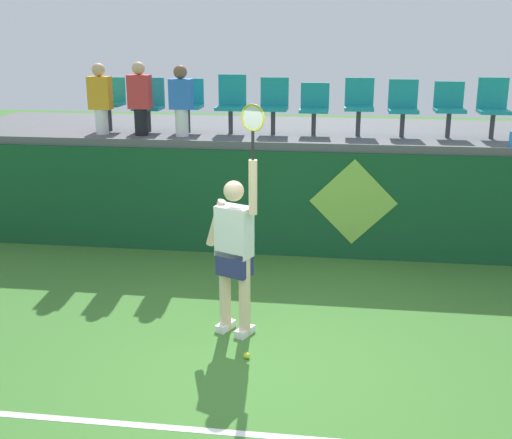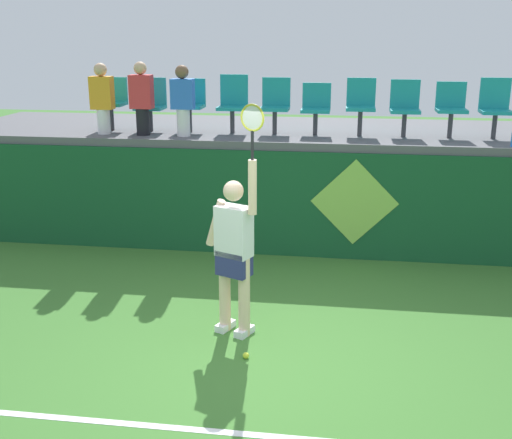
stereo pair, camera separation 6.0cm
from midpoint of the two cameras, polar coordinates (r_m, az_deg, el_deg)
name	(u,v)px [view 2 (the right image)]	position (r m, az deg, el deg)	size (l,w,h in m)	color
ground_plane	(256,366)	(6.72, 0.24, -12.79)	(40.00, 40.00, 0.00)	#3D752D
court_back_wall	(289,203)	(9.61, 3.12, 1.43)	(11.24, 0.20, 1.59)	#144C28
spectator_platform	(298,132)	(10.78, 3.87, 7.72)	(11.24, 2.87, 0.12)	#56565B
court_baseline_stripe	(236,433)	(5.75, -1.46, -18.35)	(10.12, 0.08, 0.01)	white
tennis_player	(234,249)	(7.01, -1.67, -2.61)	(0.71, 0.39, 2.57)	white
tennis_ball	(246,356)	(6.84, -0.63, -11.93)	(0.07, 0.07, 0.07)	#D1E533
stadium_chair_0	(112,100)	(10.80, -12.43, 10.28)	(0.44, 0.42, 0.83)	#38383D
stadium_chair_1	(151,102)	(10.60, -9.07, 10.20)	(0.44, 0.42, 0.83)	#38383D
stadium_chair_2	(190,102)	(10.42, -5.65, 10.30)	(0.44, 0.42, 0.83)	#38383D
stadium_chair_3	(233,101)	(10.29, -1.87, 10.39)	(0.44, 0.42, 0.89)	#38383D
stadium_chair_4	(275,103)	(10.19, 1.90, 10.26)	(0.44, 0.42, 0.86)	#38383D
stadium_chair_5	(316,106)	(10.14, 5.50, 9.96)	(0.44, 0.42, 0.78)	#38383D
stadium_chair_6	(361,103)	(10.12, 9.41, 10.09)	(0.44, 0.42, 0.86)	#38383D
stadium_chair_7	(405,105)	(10.16, 13.18, 9.79)	(0.44, 0.42, 0.84)	#38383D
stadium_chair_8	(451,106)	(10.23, 17.02, 9.57)	(0.44, 0.42, 0.82)	#38383D
stadium_chair_9	(495,105)	(10.35, 20.54, 9.42)	(0.44, 0.42, 0.88)	#38383D
spectator_0	(102,97)	(10.40, -13.27, 10.47)	(0.34, 0.20, 1.08)	white
spectator_1	(183,99)	(9.96, -6.32, 10.51)	(0.34, 0.20, 1.06)	white
spectator_2	(142,97)	(10.14, -9.90, 10.58)	(0.34, 0.20, 1.11)	black
wall_signage_mount	(352,259)	(9.71, 8.65, -3.47)	(1.27, 0.01, 1.51)	#144C28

